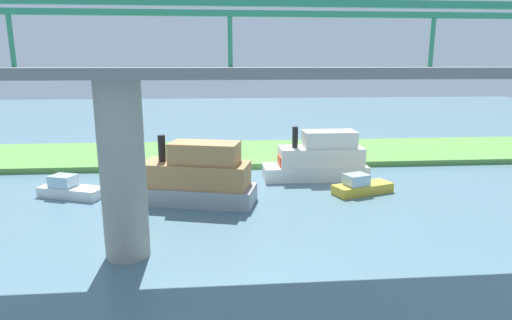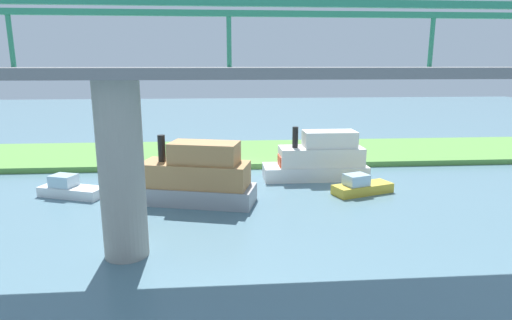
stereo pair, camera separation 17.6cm
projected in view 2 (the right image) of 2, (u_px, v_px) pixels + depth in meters
The scene contains 11 objects.
ground_plane at pixel (230, 170), 38.67m from camera, with size 160.00×160.00×0.00m, color slate.
grassy_bank at pixel (229, 153), 44.45m from camera, with size 80.00×12.00×0.50m, color #5B9342.
bridge_pylon at pixel (121, 171), 20.59m from camera, with size 2.16×2.16×8.71m, color #9E998E.
bridge_span at pixel (114, 68), 19.53m from camera, with size 74.16×4.30×3.25m.
person_on_bank at pixel (222, 150), 41.41m from camera, with size 0.40×0.40×1.39m.
mooring_post at pixel (228, 159), 38.95m from camera, with size 0.20×0.20×0.75m, color brown.
skiff_small at pixel (319, 159), 35.48m from camera, with size 8.53×2.87×4.36m.
pontoon_yellow at pixel (70, 189), 30.89m from camera, with size 4.96×3.16×1.56m.
riverboat_paddlewheel at pixel (193, 178), 29.34m from camera, with size 9.54×5.22×4.64m.
motorboat_white at pixel (198, 174), 34.79m from camera, with size 5.13×1.88×1.70m.
motorboat_red at pixel (361, 187), 31.54m from camera, with size 4.79×3.02×1.50m.
Camera 2 is at (0.70, 37.58, 9.42)m, focal length 30.14 mm.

